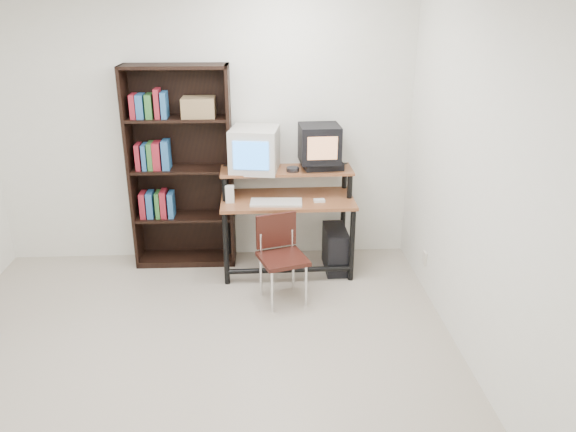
{
  "coord_description": "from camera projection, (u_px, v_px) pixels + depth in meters",
  "views": [
    {
      "loc": [
        0.5,
        -3.34,
        2.5
      ],
      "look_at": [
        0.75,
        1.1,
        0.75
      ],
      "focal_mm": 35.0,
      "sensor_mm": 36.0,
      "label": 1
    }
  ],
  "objects": [
    {
      "name": "desk_speaker",
      "position": [
        230.0,
        195.0,
        5.13
      ],
      "size": [
        0.08,
        0.08,
        0.17
      ],
      "primitive_type": "cube",
      "rotation": [
        0.0,
        0.0,
        0.03
      ],
      "color": "beige",
      "rests_on": "computer_desk"
    },
    {
      "name": "front_wall",
      "position": [
        93.0,
        431.0,
        1.66
      ],
      "size": [
        4.0,
        0.01,
        2.6
      ],
      "primitive_type": "cube",
      "color": "white",
      "rests_on": "floor"
    },
    {
      "name": "school_chair",
      "position": [
        280.0,
        250.0,
        4.83
      ],
      "size": [
        0.47,
        0.47,
        0.76
      ],
      "rotation": [
        0.0,
        0.0,
        0.3
      ],
      "color": "#33130E",
      "rests_on": "floor"
    },
    {
      "name": "cd_spindle",
      "position": [
        293.0,
        170.0,
        5.2
      ],
      "size": [
        0.13,
        0.13,
        0.05
      ],
      "primitive_type": "cylinder",
      "rotation": [
        0.0,
        0.0,
        0.11
      ],
      "color": "#26262B",
      "rests_on": "computer_desk"
    },
    {
      "name": "floor",
      "position": [
        192.0,
        373.0,
        4.0
      ],
      "size": [
        4.0,
        4.0,
        0.01
      ],
      "primitive_type": "cube",
      "color": "#B9AC99",
      "rests_on": "ground"
    },
    {
      "name": "back_wall",
      "position": [
        205.0,
        130.0,
        5.38
      ],
      "size": [
        4.0,
        0.01,
        2.6
      ],
      "primitive_type": "cube",
      "color": "white",
      "rests_on": "floor"
    },
    {
      "name": "mousepad",
      "position": [
        322.0,
        203.0,
        5.16
      ],
      "size": [
        0.23,
        0.2,
        0.01
      ],
      "primitive_type": "cube",
      "rotation": [
        0.0,
        0.0,
        0.07
      ],
      "color": "black",
      "rests_on": "computer_desk"
    },
    {
      "name": "vcr",
      "position": [
        323.0,
        165.0,
        5.3
      ],
      "size": [
        0.39,
        0.3,
        0.08
      ],
      "primitive_type": "cube",
      "rotation": [
        0.0,
        0.0,
        0.11
      ],
      "color": "black",
      "rests_on": "computer_desk"
    },
    {
      "name": "crt_monitor",
      "position": [
        255.0,
        150.0,
        5.2
      ],
      "size": [
        0.49,
        0.49,
        0.41
      ],
      "rotation": [
        0.0,
        0.0,
        -0.16
      ],
      "color": "beige",
      "rests_on": "computer_desk"
    },
    {
      "name": "keyboard",
      "position": [
        276.0,
        203.0,
        5.12
      ],
      "size": [
        0.48,
        0.24,
        0.03
      ],
      "primitive_type": "cube",
      "rotation": [
        0.0,
        0.0,
        -0.06
      ],
      "color": "beige",
      "rests_on": "computer_desk"
    },
    {
      "name": "crt_tv",
      "position": [
        319.0,
        143.0,
        5.21
      ],
      "size": [
        0.38,
        0.38,
        0.34
      ],
      "rotation": [
        0.0,
        0.0,
        0.04
      ],
      "color": "black",
      "rests_on": "vcr"
    },
    {
      "name": "computer_desk",
      "position": [
        287.0,
        202.0,
        5.29
      ],
      "size": [
        1.25,
        0.63,
        0.98
      ],
      "rotation": [
        0.0,
        0.0,
        0.01
      ],
      "color": "brown",
      "rests_on": "floor"
    },
    {
      "name": "right_wall",
      "position": [
        490.0,
        195.0,
        3.62
      ],
      "size": [
        0.01,
        4.0,
        2.6
      ],
      "primitive_type": "cube",
      "color": "white",
      "rests_on": "floor"
    },
    {
      "name": "wall_outlet",
      "position": [
        425.0,
        258.0,
        5.06
      ],
      "size": [
        0.02,
        0.08,
        0.12
      ],
      "primitive_type": "cube",
      "color": "beige",
      "rests_on": "right_wall"
    },
    {
      "name": "pc_tower",
      "position": [
        335.0,
        249.0,
        5.45
      ],
      "size": [
        0.21,
        0.45,
        0.42
      ],
      "primitive_type": "cube",
      "rotation": [
        0.0,
        0.0,
        0.02
      ],
      "color": "black",
      "rests_on": "floor"
    },
    {
      "name": "mouse",
      "position": [
        319.0,
        201.0,
        5.16
      ],
      "size": [
        0.1,
        0.07,
        0.03
      ],
      "primitive_type": "cube",
      "rotation": [
        0.0,
        0.0,
        0.06
      ],
      "color": "white",
      "rests_on": "mousepad"
    },
    {
      "name": "bookshelf",
      "position": [
        181.0,
        166.0,
        5.35
      ],
      "size": [
        0.97,
        0.33,
        1.93
      ],
      "rotation": [
        0.0,
        0.0,
        -0.01
      ],
      "color": "black",
      "rests_on": "floor"
    }
  ]
}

